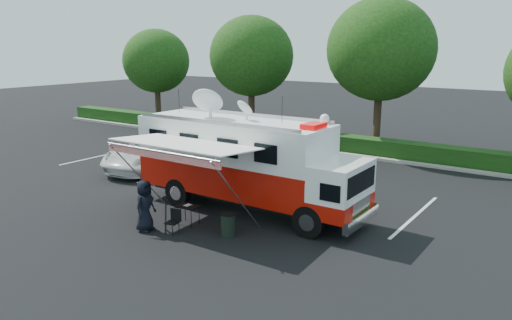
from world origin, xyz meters
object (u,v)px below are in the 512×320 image
Objects in this scene: white_suv at (156,168)px; folding_table at (188,207)px; command_truck at (247,162)px; trash_bin at (228,224)px.

white_suv is 8.70m from folding_table.
folding_table is at bearing -108.58° from command_truck.
folding_table is (6.94, -5.22, 0.64)m from white_suv.
white_suv is 10.26m from trash_bin.
command_truck is 2.87m from folding_table.
command_truck is 8.45m from white_suv.
white_suv is 7.96× the size of trash_bin.
trash_bin is at bearing -40.72° from white_suv.
command_truck is 11.66× the size of trash_bin.
folding_table is at bearing 177.96° from trash_bin.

